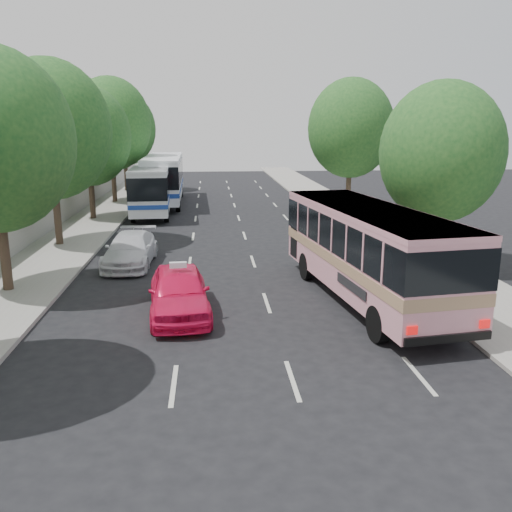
{
  "coord_description": "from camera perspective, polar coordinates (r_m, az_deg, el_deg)",
  "views": [
    {
      "loc": [
        -0.95,
        -14.1,
        6.12
      ],
      "look_at": [
        0.66,
        4.47,
        1.6
      ],
      "focal_mm": 38.0,
      "sensor_mm": 36.0,
      "label": 1
    }
  ],
  "objects": [
    {
      "name": "tour_coach_rear",
      "position": [
        43.95,
        -9.67,
        8.39
      ],
      "size": [
        3.0,
        12.58,
        3.75
      ],
      "rotation": [
        0.0,
        0.0,
        0.02
      ],
      "color": "white",
      "rests_on": "ground"
    },
    {
      "name": "white_pickup",
      "position": [
        24.77,
        -13.07,
        0.66
      ],
      "size": [
        2.17,
        4.97,
        1.42
      ],
      "primitive_type": "imported",
      "rotation": [
        0.0,
        0.0,
        -0.04
      ],
      "color": "silver",
      "rests_on": "ground"
    },
    {
      "name": "tour_coach_front",
      "position": [
        39.24,
        -10.86,
        7.41
      ],
      "size": [
        2.92,
        11.37,
        3.38
      ],
      "rotation": [
        0.0,
        0.0,
        0.04
      ],
      "color": "silver",
      "rests_on": "ground"
    },
    {
      "name": "tree_right_far",
      "position": [
        39.34,
        10.09,
        13.43
      ],
      "size": [
        6.0,
        6.0,
        9.35
      ],
      "color": "#38281E",
      "rests_on": "ground"
    },
    {
      "name": "tree_left_d",
      "position": [
        36.83,
        -17.22,
        12.28
      ],
      "size": [
        5.52,
        5.52,
        8.6
      ],
      "color": "#38281E",
      "rests_on": "ground"
    },
    {
      "name": "pink_bus",
      "position": [
        19.23,
        11.63,
        1.25
      ],
      "size": [
        4.06,
        10.79,
        3.36
      ],
      "rotation": [
        0.0,
        0.0,
        0.13
      ],
      "color": "pink",
      "rests_on": "ground"
    },
    {
      "name": "ground",
      "position": [
        15.4,
        -1.02,
        -9.78
      ],
      "size": [
        120.0,
        120.0,
        0.0
      ],
      "primitive_type": "plane",
      "color": "black",
      "rests_on": "ground"
    },
    {
      "name": "tree_left_f",
      "position": [
        52.6,
        -13.71,
        13.13
      ],
      "size": [
        5.88,
        5.88,
        9.16
      ],
      "color": "#38281E",
      "rests_on": "ground"
    },
    {
      "name": "tree_left_e",
      "position": [
        44.67,
        -15.01,
        13.58
      ],
      "size": [
        6.3,
        6.3,
        9.82
      ],
      "color": "#38281E",
      "rests_on": "ground"
    },
    {
      "name": "tree_left_c",
      "position": [
        29.07,
        -20.79,
        12.78
      ],
      "size": [
        6.0,
        6.0,
        9.35
      ],
      "color": "#38281E",
      "rests_on": "ground"
    },
    {
      "name": "sidewalk_left",
      "position": [
        35.44,
        -17.2,
        3.2
      ],
      "size": [
        4.0,
        90.0,
        0.15
      ],
      "primitive_type": "cube",
      "color": "#9E998E",
      "rests_on": "ground"
    },
    {
      "name": "tree_right_near",
      "position": [
        24.11,
        19.19,
        10.72
      ],
      "size": [
        5.1,
        5.1,
        7.95
      ],
      "color": "#38281E",
      "rests_on": "ground"
    },
    {
      "name": "sidewalk_right",
      "position": [
        35.9,
        10.41,
        3.69
      ],
      "size": [
        4.0,
        90.0,
        0.12
      ],
      "primitive_type": "cube",
      "color": "#9E998E",
      "rests_on": "ground"
    },
    {
      "name": "low_wall",
      "position": [
        35.74,
        -20.12,
        4.4
      ],
      "size": [
        0.3,
        90.0,
        1.5
      ],
      "primitive_type": "cube",
      "color": "#9E998E",
      "rests_on": "sidewalk_left"
    },
    {
      "name": "pink_taxi",
      "position": [
        17.93,
        -8.1,
        -3.72
      ],
      "size": [
        2.31,
        4.91,
        1.62
      ],
      "primitive_type": "imported",
      "rotation": [
        0.0,
        0.0,
        0.08
      ],
      "color": "#F0144E",
      "rests_on": "ground"
    },
    {
      "name": "taxi_roof_sign",
      "position": [
        17.69,
        -8.2,
        -0.94
      ],
      "size": [
        0.56,
        0.23,
        0.18
      ],
      "primitive_type": "cube",
      "rotation": [
        0.0,
        0.0,
        0.08
      ],
      "color": "silver",
      "rests_on": "pink_taxi"
    }
  ]
}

